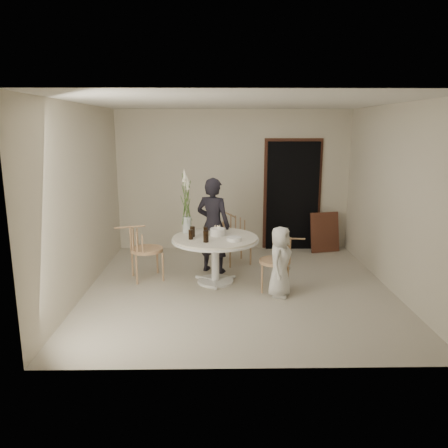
{
  "coord_description": "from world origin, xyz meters",
  "views": [
    {
      "loc": [
        -0.32,
        -6.2,
        2.37
      ],
      "look_at": [
        -0.22,
        0.3,
        0.92
      ],
      "focal_mm": 35.0,
      "sensor_mm": 36.0,
      "label": 1
    }
  ],
  "objects_px": {
    "boy": "(280,262)",
    "chair_far": "(233,232)",
    "flower_vase": "(186,204)",
    "table": "(215,244)",
    "chair_left": "(139,245)",
    "girl": "(213,225)",
    "chair_right": "(283,256)",
    "birthday_cake": "(217,232)"
  },
  "relations": [
    {
      "from": "chair_left",
      "to": "girl",
      "type": "distance_m",
      "value": 1.25
    },
    {
      "from": "chair_right",
      "to": "flower_vase",
      "type": "xyz_separation_m",
      "value": [
        -1.44,
        0.59,
        0.67
      ]
    },
    {
      "from": "chair_far",
      "to": "flower_vase",
      "type": "relative_size",
      "value": 0.83
    },
    {
      "from": "chair_right",
      "to": "chair_left",
      "type": "xyz_separation_m",
      "value": [
        -2.19,
        0.46,
        0.06
      ]
    },
    {
      "from": "chair_right",
      "to": "flower_vase",
      "type": "distance_m",
      "value": 1.7
    },
    {
      "from": "chair_right",
      "to": "chair_left",
      "type": "height_order",
      "value": "chair_left"
    },
    {
      "from": "girl",
      "to": "birthday_cake",
      "type": "distance_m",
      "value": 0.45
    },
    {
      "from": "birthday_cake",
      "to": "girl",
      "type": "bearing_deg",
      "value": 98.99
    },
    {
      "from": "chair_far",
      "to": "birthday_cake",
      "type": "height_order",
      "value": "birthday_cake"
    },
    {
      "from": "chair_left",
      "to": "flower_vase",
      "type": "xyz_separation_m",
      "value": [
        0.75,
        0.14,
        0.61
      ]
    },
    {
      "from": "birthday_cake",
      "to": "flower_vase",
      "type": "xyz_separation_m",
      "value": [
        -0.48,
        0.19,
        0.4
      ]
    },
    {
      "from": "chair_far",
      "to": "boy",
      "type": "distance_m",
      "value": 1.76
    },
    {
      "from": "chair_right",
      "to": "flower_vase",
      "type": "relative_size",
      "value": 0.78
    },
    {
      "from": "girl",
      "to": "boy",
      "type": "xyz_separation_m",
      "value": [
        0.95,
        -1.1,
        -0.28
      ]
    },
    {
      "from": "table",
      "to": "flower_vase",
      "type": "height_order",
      "value": "flower_vase"
    },
    {
      "from": "flower_vase",
      "to": "table",
      "type": "bearing_deg",
      "value": -32.25
    },
    {
      "from": "girl",
      "to": "flower_vase",
      "type": "distance_m",
      "value": 0.63
    },
    {
      "from": "chair_right",
      "to": "boy",
      "type": "relative_size",
      "value": 0.79
    },
    {
      "from": "table",
      "to": "chair_right",
      "type": "relative_size",
      "value": 1.67
    },
    {
      "from": "girl",
      "to": "flower_vase",
      "type": "xyz_separation_m",
      "value": [
        -0.41,
        -0.25,
        0.4
      ]
    },
    {
      "from": "table",
      "to": "chair_left",
      "type": "height_order",
      "value": "chair_left"
    },
    {
      "from": "table",
      "to": "boy",
      "type": "relative_size",
      "value": 1.31
    },
    {
      "from": "table",
      "to": "chair_far",
      "type": "bearing_deg",
      "value": 73.81
    },
    {
      "from": "table",
      "to": "chair_far",
      "type": "height_order",
      "value": "chair_far"
    },
    {
      "from": "chair_right",
      "to": "girl",
      "type": "height_order",
      "value": "girl"
    },
    {
      "from": "chair_far",
      "to": "girl",
      "type": "distance_m",
      "value": 0.7
    },
    {
      "from": "chair_right",
      "to": "birthday_cake",
      "type": "height_order",
      "value": "birthday_cake"
    },
    {
      "from": "chair_far",
      "to": "girl",
      "type": "xyz_separation_m",
      "value": [
        -0.35,
        -0.55,
        0.24
      ]
    },
    {
      "from": "chair_far",
      "to": "girl",
      "type": "height_order",
      "value": "girl"
    },
    {
      "from": "table",
      "to": "girl",
      "type": "relative_size",
      "value": 0.84
    },
    {
      "from": "chair_far",
      "to": "birthday_cake",
      "type": "xyz_separation_m",
      "value": [
        -0.28,
        -1.0,
        0.24
      ]
    },
    {
      "from": "chair_far",
      "to": "flower_vase",
      "type": "bearing_deg",
      "value": -155.12
    },
    {
      "from": "boy",
      "to": "chair_far",
      "type": "bearing_deg",
      "value": 44.69
    },
    {
      "from": "chair_right",
      "to": "table",
      "type": "bearing_deg",
      "value": -101.84
    },
    {
      "from": "table",
      "to": "chair_right",
      "type": "xyz_separation_m",
      "value": [
        0.99,
        -0.31,
        -0.1
      ]
    },
    {
      "from": "chair_far",
      "to": "birthday_cake",
      "type": "bearing_deg",
      "value": -127.39
    },
    {
      "from": "table",
      "to": "chair_right",
      "type": "height_order",
      "value": "chair_right"
    },
    {
      "from": "girl",
      "to": "flower_vase",
      "type": "height_order",
      "value": "flower_vase"
    },
    {
      "from": "chair_far",
      "to": "boy",
      "type": "relative_size",
      "value": 0.83
    },
    {
      "from": "chair_far",
      "to": "table",
      "type": "bearing_deg",
      "value": -127.72
    },
    {
      "from": "chair_far",
      "to": "flower_vase",
      "type": "height_order",
      "value": "flower_vase"
    },
    {
      "from": "table",
      "to": "girl",
      "type": "xyz_separation_m",
      "value": [
        -0.04,
        0.54,
        0.17
      ]
    }
  ]
}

